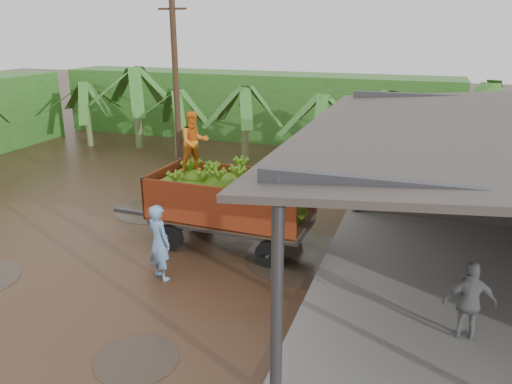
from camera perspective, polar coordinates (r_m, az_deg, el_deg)
ground at (r=14.01m, az=-14.54°, el=-7.80°), size 100.00×100.00×0.00m
hedge_north at (r=28.25m, az=-0.40°, el=9.83°), size 22.00×3.00×3.60m
banana_trailer at (r=14.14m, az=-2.97°, el=-0.87°), size 6.30×2.35×3.82m
man_blue at (r=12.62m, az=-11.02°, el=-5.65°), size 0.85×0.73×1.96m
man_grey at (r=10.93m, az=23.21°, el=-11.54°), size 1.09×0.64×1.75m
utility_pole at (r=20.87m, az=-9.11°, el=11.68°), size 1.20×0.24×7.22m
banana_plants at (r=21.66m, az=-15.75°, el=6.63°), size 25.14×20.79×4.19m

